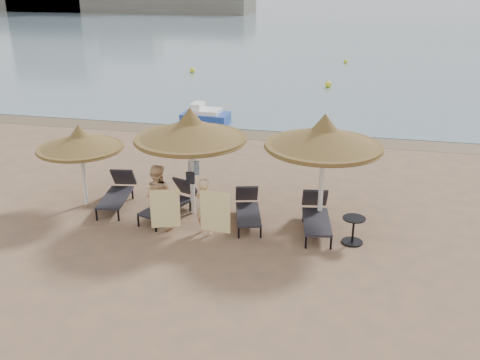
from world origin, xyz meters
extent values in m
plane|color=#8A6446|center=(0.00, 0.00, 0.00)|extent=(160.00, 160.00, 0.00)
cube|color=slate|center=(0.00, 80.00, 0.01)|extent=(200.00, 140.00, 0.03)
cube|color=brown|center=(0.00, 9.40, 0.00)|extent=(200.00, 1.60, 0.01)
cylinder|color=white|center=(-3.96, 1.05, 0.90)|extent=(0.10, 0.10, 1.80)
cone|color=brown|center=(-3.96, 1.05, 1.99)|extent=(2.49, 2.49, 0.47)
cone|color=brown|center=(-3.96, 1.05, 2.28)|extent=(0.60, 0.60, 0.39)
cylinder|color=brown|center=(-3.96, 1.05, 1.77)|extent=(2.44, 2.44, 0.09)
cylinder|color=white|center=(-0.68, 1.19, 1.13)|extent=(0.13, 0.13, 2.27)
cone|color=brown|center=(-0.68, 1.19, 2.50)|extent=(3.13, 3.13, 0.59)
cone|color=brown|center=(-0.68, 1.19, 2.86)|extent=(0.76, 0.76, 0.49)
cylinder|color=brown|center=(-0.68, 1.19, 2.22)|extent=(3.07, 3.07, 0.11)
cylinder|color=white|center=(2.93, 1.32, 1.14)|extent=(0.13, 0.13, 2.27)
cone|color=brown|center=(2.93, 1.32, 2.51)|extent=(3.13, 3.13, 0.59)
cone|color=brown|center=(2.93, 1.32, 2.86)|extent=(0.76, 0.76, 0.49)
cylinder|color=brown|center=(2.93, 1.32, 2.23)|extent=(3.07, 3.07, 0.11)
cylinder|color=black|center=(-3.16, 0.10, 0.16)|extent=(0.06, 0.06, 0.31)
cylinder|color=black|center=(-2.54, 0.20, 0.16)|extent=(0.06, 0.06, 0.31)
cylinder|color=black|center=(-3.40, 1.64, 0.16)|extent=(0.06, 0.06, 0.31)
cylinder|color=black|center=(-2.79, 1.74, 0.16)|extent=(0.06, 0.06, 0.31)
cube|color=black|center=(-2.98, 0.98, 0.35)|extent=(0.95, 1.76, 0.07)
cube|color=black|center=(-3.14, 1.94, 0.61)|extent=(0.76, 0.57, 0.63)
cylinder|color=black|center=(-1.87, 0.01, 0.15)|extent=(0.06, 0.06, 0.31)
cylinder|color=black|center=(-1.28, -0.19, 0.15)|extent=(0.06, 0.06, 0.31)
cylinder|color=black|center=(-1.38, 1.47, 0.15)|extent=(0.06, 0.06, 0.31)
cylinder|color=black|center=(-0.79, 1.27, 0.15)|extent=(0.06, 0.06, 0.31)
cube|color=black|center=(-1.31, 0.69, 0.34)|extent=(1.17, 1.78, 0.07)
cube|color=black|center=(-1.00, 1.61, 0.61)|extent=(0.80, 0.66, 0.62)
cylinder|color=black|center=(0.96, -0.07, 0.14)|extent=(0.05, 0.05, 0.29)
cylinder|color=black|center=(1.52, 0.08, 0.14)|extent=(0.05, 0.05, 0.29)
cylinder|color=black|center=(0.59, 1.32, 0.14)|extent=(0.05, 0.05, 0.29)
cylinder|color=black|center=(1.15, 1.47, 0.14)|extent=(0.05, 0.05, 0.29)
cube|color=black|center=(1.04, 0.75, 0.32)|extent=(1.01, 1.65, 0.06)
cube|color=black|center=(0.81, 1.63, 0.56)|extent=(0.73, 0.58, 0.58)
cylinder|color=black|center=(2.73, -0.22, 0.16)|extent=(0.06, 0.06, 0.31)
cylinder|color=black|center=(3.35, -0.13, 0.16)|extent=(0.06, 0.06, 0.31)
cylinder|color=black|center=(2.49, 1.32, 0.16)|extent=(0.06, 0.06, 0.31)
cylinder|color=black|center=(3.11, 1.42, 0.16)|extent=(0.06, 0.06, 0.31)
cube|color=black|center=(2.91, 0.65, 0.35)|extent=(0.94, 1.76, 0.07)
cube|color=black|center=(2.76, 1.62, 0.61)|extent=(0.76, 0.57, 0.63)
cylinder|color=black|center=(3.86, 0.34, 0.02)|extent=(0.54, 0.54, 0.04)
cylinder|color=black|center=(3.86, 0.34, 0.35)|extent=(0.06, 0.06, 0.66)
cylinder|color=black|center=(3.86, 0.34, 0.69)|extent=(0.58, 0.58, 0.03)
imported|color=#E1B787|center=(-1.31, 0.08, 1.04)|extent=(0.96, 0.63, 2.09)
imported|color=#E1B787|center=(0.03, 0.01, 0.91)|extent=(0.98, 0.83, 1.82)
cube|color=yellow|center=(-0.96, -0.27, 0.74)|extent=(0.73, 0.27, 1.07)
cube|color=yellow|center=(0.38, -0.24, 0.78)|extent=(0.81, 0.07, 1.13)
cube|color=white|center=(-0.68, 1.37, 1.31)|extent=(0.33, 0.19, 0.40)
cube|color=black|center=(-0.68, 1.03, 1.14)|extent=(0.24, 0.09, 0.34)
cube|color=#1D41AB|center=(-3.01, 10.50, 0.26)|extent=(2.12, 1.29, 0.52)
cube|color=white|center=(-3.01, 10.50, 0.59)|extent=(1.36, 1.08, 0.24)
cube|color=white|center=(-3.39, 10.51, 0.81)|extent=(0.50, 0.87, 0.33)
sphere|color=yellow|center=(-7.63, 23.08, 0.18)|extent=(0.36, 0.36, 0.36)
sphere|color=yellow|center=(2.49, 29.51, 0.15)|extent=(0.31, 0.31, 0.31)
sphere|color=yellow|center=(1.85, 20.05, 0.20)|extent=(0.40, 0.40, 0.40)
camera|label=1|loc=(3.75, -12.20, 6.50)|focal=40.00mm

